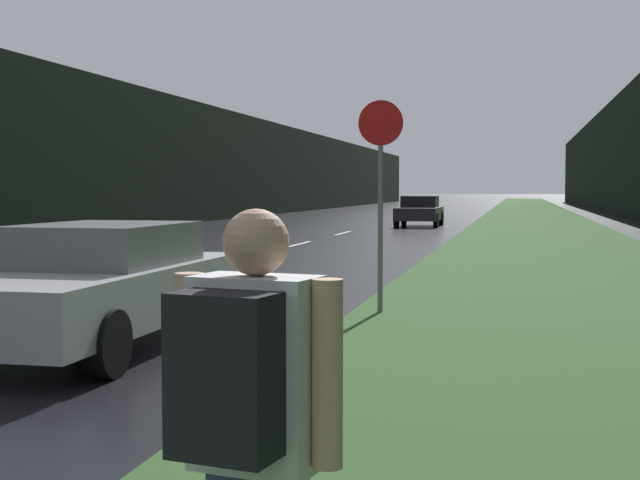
% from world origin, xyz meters
% --- Properties ---
extents(grass_verge, '(6.00, 240.00, 0.02)m').
position_xyz_m(grass_verge, '(7.35, 40.00, 0.01)').
color(grass_verge, '#2D5123').
rests_on(grass_verge, ground_plane).
extents(lane_stripe_c, '(0.12, 3.00, 0.01)m').
position_xyz_m(lane_stripe_c, '(0.00, 12.33, 0.00)').
color(lane_stripe_c, silver).
rests_on(lane_stripe_c, ground_plane).
extents(lane_stripe_d, '(0.12, 3.00, 0.01)m').
position_xyz_m(lane_stripe_d, '(0.00, 19.33, 0.00)').
color(lane_stripe_d, silver).
rests_on(lane_stripe_d, ground_plane).
extents(lane_stripe_e, '(0.12, 3.00, 0.01)m').
position_xyz_m(lane_stripe_e, '(0.00, 26.33, 0.00)').
color(lane_stripe_e, silver).
rests_on(lane_stripe_e, ground_plane).
extents(lane_stripe_f, '(0.12, 3.00, 0.01)m').
position_xyz_m(lane_stripe_f, '(0.00, 33.33, 0.00)').
color(lane_stripe_f, silver).
rests_on(lane_stripe_f, ground_plane).
extents(treeline_far_side, '(2.00, 140.00, 6.09)m').
position_xyz_m(treeline_far_side, '(-10.35, 50.00, 3.05)').
color(treeline_far_side, black).
rests_on(treeline_far_side, ground_plane).
extents(stop_sign, '(0.61, 0.07, 2.87)m').
position_xyz_m(stop_sign, '(4.74, 11.89, 1.71)').
color(stop_sign, slate).
rests_on(stop_sign, ground_plane).
extents(hitchhiker_with_backpack, '(0.56, 0.45, 1.63)m').
position_xyz_m(hitchhiker_with_backpack, '(5.77, 2.56, 0.94)').
color(hitchhiker_with_backpack, navy).
rests_on(hitchhiker_with_backpack, ground_plane).
extents(car_passing_near, '(1.88, 4.62, 1.31)m').
position_xyz_m(car_passing_near, '(2.17, 8.73, 0.67)').
color(car_passing_near, '#9E9EA3').
rests_on(car_passing_near, ground_plane).
extents(car_passing_far, '(1.93, 4.22, 1.37)m').
position_xyz_m(car_passing_far, '(2.17, 40.18, 0.69)').
color(car_passing_far, black).
rests_on(car_passing_far, ground_plane).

